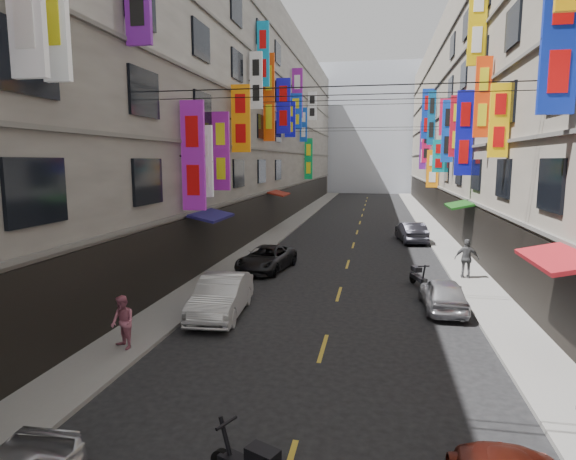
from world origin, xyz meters
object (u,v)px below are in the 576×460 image
at_px(car_left_far, 266,259).
at_px(pedestrian_rfar, 467,259).
at_px(car_right_far, 411,232).
at_px(pedestrian_lfar, 123,322).
at_px(scooter_far_right, 418,277).
at_px(car_right_mid, 443,294).
at_px(car_left_mid, 221,296).

bearing_deg(car_left_far, pedestrian_rfar, 6.95).
distance_m(car_right_far, pedestrian_lfar, 23.38).
xyz_separation_m(car_left_far, pedestrian_rfar, (9.67, -0.28, 0.42)).
xyz_separation_m(pedestrian_lfar, pedestrian_rfar, (11.39, 10.84, 0.13)).
height_order(scooter_far_right, pedestrian_lfar, pedestrian_lfar).
bearing_deg(car_left_far, scooter_far_right, -5.41).
height_order(car_right_mid, pedestrian_lfar, pedestrian_lfar).
height_order(car_left_mid, car_right_far, car_left_mid).
xyz_separation_m(car_left_mid, pedestrian_rfar, (9.64, 7.08, 0.31)).
height_order(car_right_mid, pedestrian_rfar, pedestrian_rfar).
bearing_deg(pedestrian_rfar, car_right_far, -75.66).
xyz_separation_m(car_right_mid, pedestrian_rfar, (1.67, 4.99, 0.42)).
distance_m(scooter_far_right, car_right_far, 12.08).
bearing_deg(car_right_mid, pedestrian_rfar, -110.37).
relative_size(car_left_mid, pedestrian_lfar, 2.81).
bearing_deg(scooter_far_right, pedestrian_rfar, -163.68).
xyz_separation_m(car_left_mid, car_left_far, (-0.03, 7.36, -0.11)).
height_order(car_right_mid, car_right_far, car_right_far).
relative_size(scooter_far_right, car_left_mid, 0.40).
distance_m(scooter_far_right, car_left_mid, 9.19).
height_order(car_left_mid, pedestrian_rfar, pedestrian_rfar).
xyz_separation_m(car_left_mid, pedestrian_lfar, (-1.75, -3.76, 0.18)).
distance_m(car_right_mid, pedestrian_rfar, 5.28).
xyz_separation_m(scooter_far_right, car_left_far, (-7.37, 1.84, 0.18)).
bearing_deg(car_right_far, pedestrian_lfar, 57.16).
xyz_separation_m(scooter_far_right, pedestrian_rfar, (2.31, 1.56, 0.60)).
bearing_deg(car_right_mid, pedestrian_lfar, 29.27).
bearing_deg(pedestrian_lfar, car_left_mid, 98.76).
height_order(car_left_mid, car_right_mid, car_left_mid).
bearing_deg(scooter_far_right, car_right_mid, 82.67).
bearing_deg(scooter_far_right, pedestrian_lfar, 27.85).
distance_m(scooter_far_right, car_left_far, 7.60).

